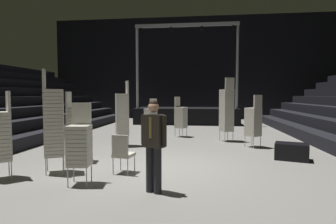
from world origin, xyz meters
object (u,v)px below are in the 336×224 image
(chair_stack_rear_right, at_px, (0,135))
(chair_stack_rear_centre, at_px, (151,117))
(chair_stack_mid_centre, at_px, (122,114))
(chair_stack_mid_right, at_px, (54,122))
(chair_stack_rear_left, at_px, (80,144))
(equipment_road_case, at_px, (292,151))
(loose_chair_near_man, at_px, (123,152))
(chair_stack_front_left, at_px, (76,127))
(chair_stack_aisle_left, at_px, (181,117))
(stage_riser, at_px, (187,114))
(chair_stack_mid_left, at_px, (227,110))
(chair_stack_front_right, at_px, (253,121))
(man_with_tie, at_px, (153,140))

(chair_stack_rear_right, distance_m, chair_stack_rear_centre, 7.22)
(chair_stack_mid_centre, bearing_deg, chair_stack_mid_right, 145.20)
(chair_stack_mid_right, distance_m, chair_stack_rear_right, 1.15)
(chair_stack_rear_right, bearing_deg, chair_stack_rear_left, -138.55)
(equipment_road_case, bearing_deg, loose_chair_near_man, -156.04)
(chair_stack_front_left, height_order, chair_stack_rear_right, same)
(equipment_road_case, bearing_deg, chair_stack_aisle_left, 131.21)
(stage_riser, height_order, equipment_road_case, stage_riser)
(chair_stack_mid_right, relative_size, chair_stack_rear_left, 1.45)
(chair_stack_mid_left, bearing_deg, equipment_road_case, -90.68)
(chair_stack_front_right, distance_m, chair_stack_rear_right, 7.77)
(man_with_tie, bearing_deg, loose_chair_near_man, -26.77)
(chair_stack_rear_right, bearing_deg, equipment_road_case, -113.10)
(man_with_tie, xyz_separation_m, chair_stack_rear_right, (-3.54, 0.45, -0.03))
(man_with_tie, distance_m, chair_stack_rear_right, 3.57)
(man_with_tie, height_order, chair_stack_front_left, chair_stack_front_left)
(chair_stack_front_left, distance_m, chair_stack_rear_left, 2.13)
(chair_stack_front_left, height_order, chair_stack_aisle_left, chair_stack_front_left)
(chair_stack_rear_centre, bearing_deg, chair_stack_front_left, 108.24)
(chair_stack_rear_centre, bearing_deg, chair_stack_mid_left, -168.00)
(man_with_tie, relative_size, equipment_road_case, 1.99)
(chair_stack_mid_right, bearing_deg, chair_stack_aisle_left, 131.16)
(chair_stack_mid_left, distance_m, chair_stack_rear_centre, 3.55)
(chair_stack_mid_centre, height_order, chair_stack_rear_centre, chair_stack_mid_centre)
(man_with_tie, bearing_deg, chair_stack_mid_right, 1.79)
(chair_stack_rear_right, bearing_deg, chair_stack_aisle_left, -71.76)
(chair_stack_aisle_left, bearing_deg, chair_stack_front_right, 78.98)
(chair_stack_mid_centre, bearing_deg, loose_chair_near_man, 171.39)
(chair_stack_mid_right, relative_size, chair_stack_aisle_left, 1.38)
(chair_stack_front_left, bearing_deg, loose_chair_near_man, 48.22)
(chair_stack_mid_right, xyz_separation_m, loose_chair_near_man, (1.65, 0.10, -0.70))
(chair_stack_mid_left, bearing_deg, chair_stack_rear_left, -149.08)
(stage_riser, bearing_deg, chair_stack_mid_centre, -102.74)
(chair_stack_rear_left, bearing_deg, chair_stack_rear_centre, -99.31)
(stage_riser, bearing_deg, chair_stack_mid_right, -101.91)
(chair_stack_mid_right, distance_m, loose_chair_near_man, 1.80)
(chair_stack_mid_right, bearing_deg, chair_stack_rear_centre, 143.45)
(chair_stack_front_left, height_order, chair_stack_mid_centre, chair_stack_mid_centre)
(chair_stack_front_right, relative_size, loose_chair_near_man, 1.99)
(chair_stack_rear_left, bearing_deg, chair_stack_rear_right, -12.19)
(chair_stack_front_left, height_order, loose_chair_near_man, chair_stack_front_left)
(stage_riser, bearing_deg, man_with_tie, -89.83)
(chair_stack_front_right, distance_m, chair_stack_rear_left, 6.42)
(chair_stack_rear_centre, bearing_deg, chair_stack_mid_centre, 109.20)
(stage_riser, bearing_deg, chair_stack_front_right, -71.21)
(chair_stack_mid_left, distance_m, chair_stack_mid_centre, 4.18)
(chair_stack_mid_left, height_order, chair_stack_mid_right, chair_stack_mid_left)
(chair_stack_rear_right, bearing_deg, chair_stack_mid_right, -100.91)
(chair_stack_aisle_left, bearing_deg, chair_stack_mid_right, 3.98)
(chair_stack_mid_centre, bearing_deg, chair_stack_front_left, 141.30)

